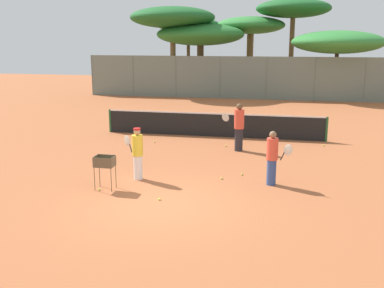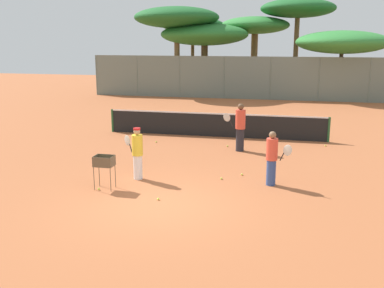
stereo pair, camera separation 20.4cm
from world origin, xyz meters
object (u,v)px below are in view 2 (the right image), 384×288
(ball_cart, at_px, (105,164))
(player_yellow_shirt, at_px, (272,158))
(parked_car, at_px, (183,83))
(tennis_net, at_px, (215,124))
(player_white_outfit, at_px, (137,153))
(player_red_cap, at_px, (240,127))

(ball_cart, bearing_deg, player_yellow_shirt, 16.64)
(player_yellow_shirt, bearing_deg, parked_car, 140.73)
(tennis_net, distance_m, player_yellow_shirt, 6.97)
(player_white_outfit, height_order, parked_car, player_white_outfit)
(player_red_cap, distance_m, ball_cart, 6.32)
(tennis_net, xyz_separation_m, player_red_cap, (1.40, -2.37, 0.40))
(player_white_outfit, relative_size, player_red_cap, 0.87)
(tennis_net, distance_m, parked_car, 17.94)
(tennis_net, relative_size, ball_cart, 9.96)
(tennis_net, height_order, parked_car, parked_car)
(player_white_outfit, relative_size, parked_car, 0.39)
(player_red_cap, xyz_separation_m, ball_cart, (-3.27, -5.41, -0.20))
(tennis_net, xyz_separation_m, player_yellow_shirt, (2.83, -6.37, 0.29))
(player_white_outfit, bearing_deg, ball_cart, 95.03)
(player_red_cap, relative_size, ball_cart, 1.88)
(ball_cart, distance_m, parked_car, 25.07)
(player_red_cap, height_order, parked_car, player_red_cap)
(tennis_net, height_order, player_red_cap, player_red_cap)
(player_white_outfit, xyz_separation_m, player_yellow_shirt, (4.10, 0.30, -0.00))
(player_red_cap, relative_size, parked_car, 0.44)
(tennis_net, xyz_separation_m, player_white_outfit, (-1.27, -6.67, 0.29))
(player_white_outfit, relative_size, ball_cart, 1.64)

